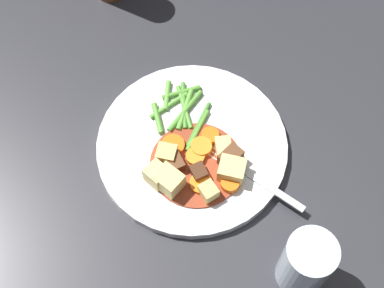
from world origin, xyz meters
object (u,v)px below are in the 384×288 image
at_px(carrot_slice_3, 198,184).
at_px(fork, 248,174).
at_px(dinner_plate, 192,146).
at_px(potato_chunk_4, 169,181).
at_px(meat_chunk_0, 231,158).
at_px(carrot_slice_1, 201,147).
at_px(water_glass, 306,263).
at_px(carrot_slice_2, 173,147).
at_px(potato_chunk_5, 232,170).
at_px(carrot_slice_0, 230,184).
at_px(meat_chunk_1, 174,164).
at_px(carrot_slice_4, 195,157).
at_px(potato_chunk_2, 223,148).
at_px(meat_chunk_2, 201,172).
at_px(carrot_slice_5, 210,136).
at_px(potato_chunk_1, 208,192).
at_px(potato_chunk_0, 166,154).
at_px(potato_chunk_3, 157,175).

xyz_separation_m(carrot_slice_3, fork, (-0.00, 0.07, -0.00)).
xyz_separation_m(dinner_plate, fork, (0.06, 0.07, 0.01)).
height_order(potato_chunk_4, meat_chunk_0, potato_chunk_4).
relative_size(carrot_slice_1, water_glass, 0.29).
bearing_deg(carrot_slice_2, potato_chunk_5, 53.13).
bearing_deg(carrot_slice_0, carrot_slice_1, -155.90).
height_order(carrot_slice_3, meat_chunk_1, meat_chunk_1).
xyz_separation_m(dinner_plate, water_glass, (0.21, 0.11, 0.05)).
bearing_deg(carrot_slice_4, carrot_slice_1, 139.09).
distance_m(potato_chunk_2, fork, 0.05).
distance_m(potato_chunk_2, meat_chunk_2, 0.05).
bearing_deg(carrot_slice_5, meat_chunk_2, -24.32).
bearing_deg(potato_chunk_1, carrot_slice_3, -145.74).
xyz_separation_m(dinner_plate, potato_chunk_1, (0.08, 0.01, 0.02)).
xyz_separation_m(carrot_slice_4, carrot_slice_5, (-0.03, 0.03, -0.00)).
bearing_deg(potato_chunk_5, meat_chunk_1, -108.62).
bearing_deg(potato_chunk_0, potato_chunk_2, 86.94).
relative_size(carrot_slice_2, meat_chunk_1, 1.26).
height_order(potato_chunk_0, potato_chunk_2, potato_chunk_0).
height_order(potato_chunk_0, potato_chunk_3, potato_chunk_3).
xyz_separation_m(dinner_plate, potato_chunk_5, (0.06, 0.05, 0.02)).
height_order(carrot_slice_2, carrot_slice_3, same).
bearing_deg(carrot_slice_3, meat_chunk_1, -141.07).
height_order(potato_chunk_3, meat_chunk_2, potato_chunk_3).
bearing_deg(potato_chunk_2, carrot_slice_2, -104.69).
relative_size(potato_chunk_0, meat_chunk_2, 1.17).
bearing_deg(carrot_slice_1, potato_chunk_4, -48.97).
xyz_separation_m(meat_chunk_0, water_glass, (0.17, 0.06, 0.02)).
xyz_separation_m(carrot_slice_2, potato_chunk_1, (0.08, 0.04, 0.01)).
bearing_deg(carrot_slice_4, carrot_slice_0, 38.33).
distance_m(potato_chunk_0, meat_chunk_1, 0.02).
distance_m(carrot_slice_1, potato_chunk_3, 0.08).
bearing_deg(carrot_slice_1, water_glass, 25.26).
relative_size(carrot_slice_2, potato_chunk_1, 1.40).
relative_size(carrot_slice_0, potato_chunk_3, 0.84).
xyz_separation_m(carrot_slice_4, potato_chunk_2, (-0.00, 0.04, 0.00)).
distance_m(carrot_slice_0, meat_chunk_1, 0.09).
height_order(potato_chunk_1, fork, potato_chunk_1).
bearing_deg(meat_chunk_0, potato_chunk_5, -6.90).
bearing_deg(potato_chunk_1, water_glass, 37.52).
xyz_separation_m(carrot_slice_0, meat_chunk_0, (-0.04, 0.01, 0.01)).
xyz_separation_m(meat_chunk_1, meat_chunk_2, (0.02, 0.04, -0.00)).
distance_m(carrot_slice_5, potato_chunk_4, 0.10).
height_order(carrot_slice_2, carrot_slice_4, carrot_slice_4).
relative_size(meat_chunk_0, water_glass, 0.31).
height_order(carrot_slice_2, potato_chunk_5, potato_chunk_5).
height_order(carrot_slice_1, carrot_slice_4, carrot_slice_1).
distance_m(carrot_slice_1, water_glass, 0.22).
height_order(potato_chunk_4, potato_chunk_5, potato_chunk_4).
relative_size(potato_chunk_4, potato_chunk_5, 1.00).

